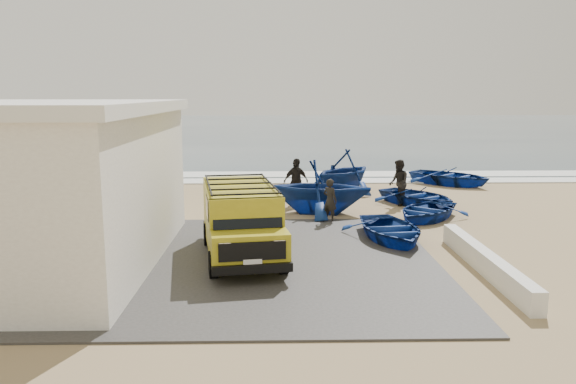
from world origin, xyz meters
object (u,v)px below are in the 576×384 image
object	(u,v)px
building	(1,184)
boat_far_right	(450,176)
boat_far_left	(344,171)
parapet	(485,262)
boat_near_right	(426,210)
boat_near_left	(390,229)
boat_mid_left	(319,187)
van	(241,218)
fisherman_back	(296,182)
fisherman_front	(330,200)
boat_mid_right	(417,196)
fisherman_middle	(399,183)

from	to	relation	value
building	boat_far_right	xyz separation A→B (m)	(15.86, 12.83, -1.74)
building	boat_far_left	xyz separation A→B (m)	(10.30, 10.81, -1.17)
parapet	boat_near_right	world-z (taller)	boat_near_right
boat_near_left	boat_mid_left	world-z (taller)	boat_mid_left
boat_near_left	van	bearing A→B (deg)	-167.63
parapet	fisherman_back	world-z (taller)	fisherman_back
building	fisherman_front	world-z (taller)	building
van	boat_mid_right	size ratio (longest dim) A/B	1.42
van	fisherman_front	bearing A→B (deg)	46.89
parapet	boat_mid_right	distance (m)	8.68
building	boat_mid_right	bearing A→B (deg)	30.66
boat_near_right	boat_mid_right	size ratio (longest dim) A/B	0.93
boat_far_right	fisherman_back	size ratio (longest dim) A/B	2.15
van	fisherman_middle	bearing A→B (deg)	41.12
building	boat_far_right	bearing A→B (deg)	38.96
building	boat_far_left	world-z (taller)	building
boat_far_left	boat_far_right	xyz separation A→B (m)	(5.57, 2.02, -0.57)
parapet	boat_far_right	size ratio (longest dim) A/B	1.46
parapet	boat_near_right	bearing A→B (deg)	89.09
boat_far_left	boat_far_right	size ratio (longest dim) A/B	0.92
van	boat_far_left	distance (m)	11.11
fisherman_front	fisherman_back	size ratio (longest dim) A/B	0.81
boat_mid_left	fisherman_back	world-z (taller)	boat_mid_left
boat_far_left	boat_far_right	bearing A→B (deg)	61.23
building	boat_far_right	distance (m)	20.47
boat_near_right	boat_mid_left	size ratio (longest dim) A/B	0.86
boat_far_left	fisherman_middle	bearing A→B (deg)	-17.97
building	fisherman_middle	world-z (taller)	building
boat_far_left	fisherman_back	world-z (taller)	boat_far_left
van	boat_near_left	world-z (taller)	van
parapet	fisherman_back	bearing A→B (deg)	116.87
building	van	bearing A→B (deg)	4.35
building	boat_near_left	distance (m)	11.06
boat_far_left	boat_mid_left	bearing A→B (deg)	-66.46
fisherman_front	fisherman_middle	xyz separation A→B (m)	(3.06, 2.89, 0.16)
boat_near_right	fisherman_back	xyz separation A→B (m)	(-4.60, 2.85, 0.61)
fisherman_front	boat_mid_left	bearing A→B (deg)	-36.71
boat_near_left	boat_mid_left	size ratio (longest dim) A/B	0.92
van	boat_near_left	xyz separation A→B (m)	(4.49, 1.65, -0.75)
boat_far_right	fisherman_front	size ratio (longest dim) A/B	2.65
boat_near_left	parapet	bearing A→B (deg)	-68.05
building	boat_far_left	distance (m)	14.97
fisherman_middle	fisherman_back	size ratio (longest dim) A/B	0.98
parapet	fisherman_back	size ratio (longest dim) A/B	3.14
building	boat_mid_right	size ratio (longest dim) A/B	2.64
boat_mid_right	fisherman_middle	world-z (taller)	fisherman_middle
boat_far_right	fisherman_middle	bearing A→B (deg)	-170.78
boat_near_left	boat_far_right	size ratio (longest dim) A/B	0.86
parapet	van	size ratio (longest dim) A/B	1.19
boat_near_left	boat_near_right	world-z (taller)	boat_near_left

